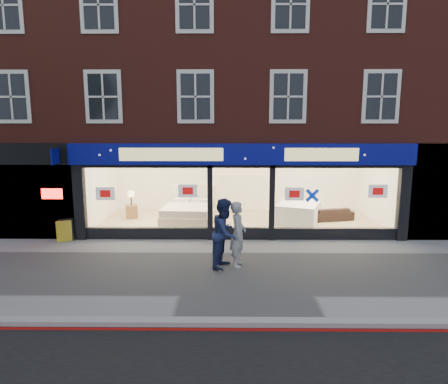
{
  "coord_description": "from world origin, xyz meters",
  "views": [
    {
      "loc": [
        -0.44,
        -10.26,
        3.96
      ],
      "look_at": [
        -0.57,
        2.5,
        1.75
      ],
      "focal_mm": 32.0,
      "sensor_mm": 36.0,
      "label": 1
    }
  ],
  "objects_px": {
    "pedestrian_blue": "(225,233)",
    "mattress_stack": "(298,212)",
    "pedestrian_grey": "(238,234)",
    "display_bed": "(188,212)",
    "sofa": "(331,214)",
    "a_board": "(65,231)"
  },
  "relations": [
    {
      "from": "pedestrian_blue",
      "to": "mattress_stack",
      "type": "bearing_deg",
      "value": -11.56
    },
    {
      "from": "pedestrian_blue",
      "to": "pedestrian_grey",
      "type": "bearing_deg",
      "value": -59.63
    },
    {
      "from": "display_bed",
      "to": "mattress_stack",
      "type": "xyz_separation_m",
      "value": [
        4.36,
        -0.06,
        0.01
      ]
    },
    {
      "from": "mattress_stack",
      "to": "pedestrian_grey",
      "type": "bearing_deg",
      "value": -117.93
    },
    {
      "from": "display_bed",
      "to": "pedestrian_grey",
      "type": "distance_m",
      "value": 5.15
    },
    {
      "from": "display_bed",
      "to": "sofa",
      "type": "relative_size",
      "value": 1.4
    },
    {
      "from": "sofa",
      "to": "mattress_stack",
      "type": "bearing_deg",
      "value": -2.01
    },
    {
      "from": "a_board",
      "to": "pedestrian_grey",
      "type": "distance_m",
      "value": 6.22
    },
    {
      "from": "mattress_stack",
      "to": "sofa",
      "type": "xyz_separation_m",
      "value": [
        1.36,
        0.28,
        -0.12
      ]
    },
    {
      "from": "sofa",
      "to": "pedestrian_blue",
      "type": "height_order",
      "value": "pedestrian_blue"
    },
    {
      "from": "sofa",
      "to": "pedestrian_blue",
      "type": "xyz_separation_m",
      "value": [
        -4.22,
        -5.07,
        0.61
      ]
    },
    {
      "from": "display_bed",
      "to": "pedestrian_grey",
      "type": "bearing_deg",
      "value": -64.1
    },
    {
      "from": "pedestrian_blue",
      "to": "a_board",
      "type": "bearing_deg",
      "value": 86.14
    },
    {
      "from": "sofa",
      "to": "pedestrian_grey",
      "type": "height_order",
      "value": "pedestrian_grey"
    },
    {
      "from": "a_board",
      "to": "pedestrian_grey",
      "type": "relative_size",
      "value": 0.42
    },
    {
      "from": "mattress_stack",
      "to": "pedestrian_grey",
      "type": "relative_size",
      "value": 1.26
    },
    {
      "from": "display_bed",
      "to": "pedestrian_blue",
      "type": "relative_size",
      "value": 1.27
    },
    {
      "from": "display_bed",
      "to": "pedestrian_grey",
      "type": "height_order",
      "value": "pedestrian_grey"
    },
    {
      "from": "mattress_stack",
      "to": "pedestrian_grey",
      "type": "distance_m",
      "value": 5.36
    },
    {
      "from": "a_board",
      "to": "pedestrian_blue",
      "type": "xyz_separation_m",
      "value": [
        5.41,
        -2.32,
        0.58
      ]
    },
    {
      "from": "display_bed",
      "to": "mattress_stack",
      "type": "bearing_deg",
      "value": 3.86
    },
    {
      "from": "mattress_stack",
      "to": "pedestrian_blue",
      "type": "bearing_deg",
      "value": -120.87
    }
  ]
}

